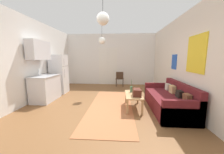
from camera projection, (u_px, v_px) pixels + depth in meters
The scene contains 14 objects.
ground_plane at pixel (101, 112), 3.70m from camera, with size 5.52×8.10×0.10m, color brown.
wall_back at pixel (111, 60), 7.23m from camera, with size 5.12×0.13×2.85m.
wall_right at pixel (194, 61), 3.32m from camera, with size 0.12×7.70×2.85m.
wall_left at pixel (14, 61), 3.66m from camera, with size 0.12×7.70×2.85m.
area_rug at pixel (111, 106), 3.98m from camera, with size 1.30×3.35×0.01m, color #B26B42.
couch at pixel (170, 101), 3.69m from camera, with size 0.91×2.01×0.80m.
coffee_table at pixel (133, 96), 3.78m from camera, with size 0.47×0.97×0.45m.
bamboo_vase at pixel (131, 89), 3.96m from camera, with size 0.08×0.08×0.40m.
handbag at pixel (137, 92), 3.57m from camera, with size 0.22×0.33×0.32m.
refrigerator at pixel (59, 74), 5.47m from camera, with size 0.64×0.60×1.65m.
kitchen_counter at pixel (44, 79), 4.47m from camera, with size 0.65×1.07×2.10m.
accent_chair at pixel (120, 78), 6.72m from camera, with size 0.42×0.41×0.80m.
pendant_lamp_near at pixel (103, 19), 2.60m from camera, with size 0.26×0.26×0.67m.
pendant_lamp_far at pixel (102, 41), 5.10m from camera, with size 0.27×0.27×0.78m.
Camera 1 is at (0.57, -3.48, 1.51)m, focal length 20.24 mm.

